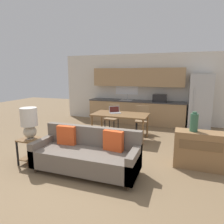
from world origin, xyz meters
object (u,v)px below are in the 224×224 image
(refrigerator, at_px, (200,102))
(credenza, at_px, (199,150))
(dining_chair_far_right, at_px, (142,118))
(laptop, at_px, (115,111))
(vase, at_px, (194,122))
(couch, at_px, (87,154))
(dining_chair_far_left, at_px, (113,116))
(dining_table, at_px, (120,116))
(table_lamp, at_px, (29,121))
(side_table, at_px, (30,147))

(refrigerator, distance_m, credenza, 3.33)
(dining_chair_far_right, bearing_deg, laptop, -143.42)
(credenza, distance_m, vase, 0.59)
(couch, relative_size, credenza, 2.12)
(dining_chair_far_left, bearing_deg, dining_chair_far_right, 6.15)
(dining_chair_far_left, relative_size, laptop, 2.22)
(dining_table, xyz_separation_m, vase, (1.97, -1.27, 0.26))
(table_lamp, xyz_separation_m, dining_chair_far_right, (1.82, 3.04, -0.45))
(dining_table, relative_size, table_lamp, 2.42)
(credenza, xyz_separation_m, dining_chair_far_right, (-1.60, 2.03, 0.11))
(vase, xyz_separation_m, dining_chair_far_left, (-2.48, 2.05, -0.47))
(side_table, relative_size, laptop, 1.38)
(refrigerator, bearing_deg, table_lamp, -130.11)
(dining_table, xyz_separation_m, dining_chair_far_left, (-0.51, 0.77, -0.20))
(dining_table, bearing_deg, couch, -90.45)
(vase, relative_size, dining_chair_far_left, 0.45)
(couch, relative_size, side_table, 3.74)
(refrigerator, distance_m, dining_chair_far_right, 2.23)
(couch, xyz_separation_m, laptop, (-0.18, 2.26, 0.46))
(table_lamp, relative_size, laptop, 1.66)
(dining_table, distance_m, dining_chair_far_left, 0.95)
(table_lamp, distance_m, laptop, 2.61)
(laptop, bearing_deg, dining_table, -57.19)
(table_lamp, bearing_deg, vase, 17.04)
(side_table, bearing_deg, dining_chair_far_right, 58.81)
(vase, height_order, dining_chair_far_left, vase)
(couch, distance_m, laptop, 2.31)
(vase, distance_m, dining_chair_far_right, 2.55)
(table_lamp, distance_m, dining_chair_far_right, 3.58)
(refrigerator, bearing_deg, laptop, -142.45)
(vase, bearing_deg, side_table, -162.99)
(dining_table, xyz_separation_m, side_table, (-1.33, -2.28, -0.33))
(dining_chair_far_left, distance_m, dining_chair_far_right, 1.03)
(vase, height_order, dining_chair_far_right, vase)
(refrigerator, xyz_separation_m, dining_chair_far_left, (-2.82, -1.24, -0.47))
(dining_table, height_order, laptop, laptop)
(couch, distance_m, credenza, 2.31)
(dining_table, relative_size, dining_chair_far_right, 1.81)
(table_lamp, distance_m, credenza, 3.61)
(vase, relative_size, dining_chair_far_right, 0.45)
(refrigerator, distance_m, laptop, 3.16)
(refrigerator, height_order, credenza, refrigerator)
(dining_table, relative_size, vase, 4.04)
(dining_table, xyz_separation_m, credenza, (2.11, -1.27, -0.31))
(refrigerator, relative_size, laptop, 4.74)
(couch, distance_m, dining_chair_far_right, 2.99)
(dining_chair_far_right, bearing_deg, couch, -107.24)
(dining_table, bearing_deg, table_lamp, -119.88)
(couch, bearing_deg, refrigerator, 60.99)
(credenza, bearing_deg, table_lamp, -163.54)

